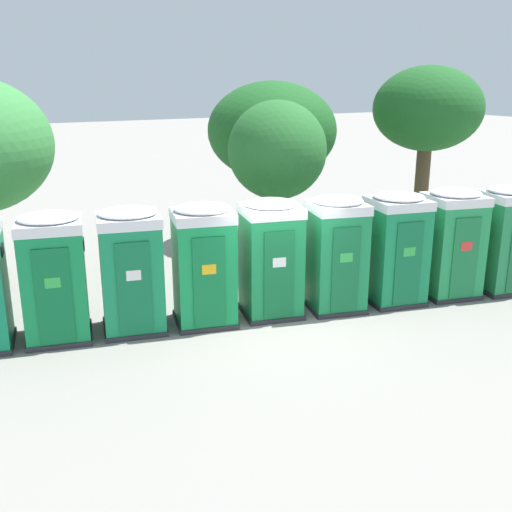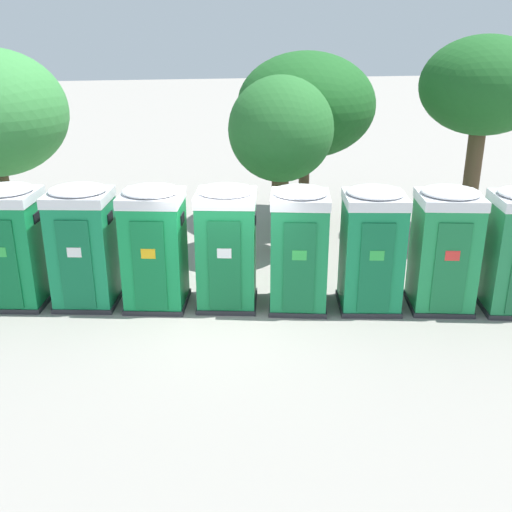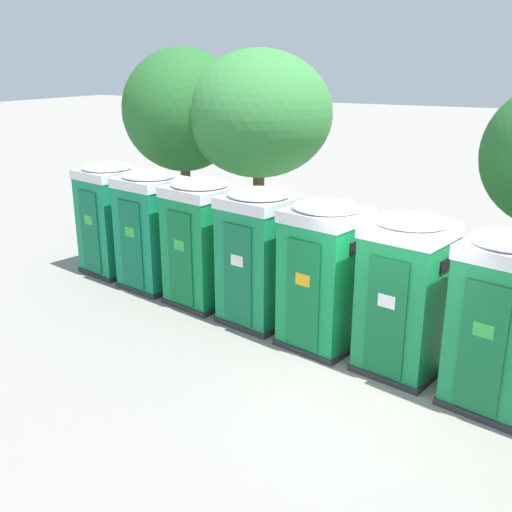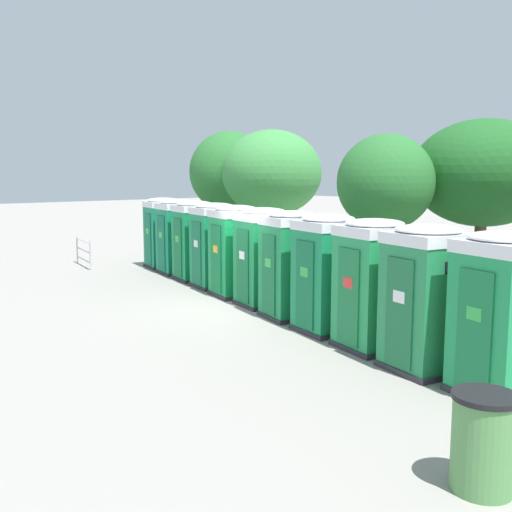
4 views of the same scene
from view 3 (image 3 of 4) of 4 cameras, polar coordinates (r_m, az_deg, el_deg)
ground_plane at (r=9.59m, az=11.92°, el=-11.68°), size 120.00×120.00×0.00m
portapotty_0 at (r=14.09m, az=-13.66°, el=3.54°), size 1.45×1.44×2.54m
portapotty_1 at (r=12.95m, az=-9.89°, el=2.52°), size 1.44×1.41×2.54m
portapotty_2 at (r=11.92m, az=-5.22°, el=1.36°), size 1.46×1.43×2.54m
portapotty_3 at (r=10.98m, az=0.25°, el=-0.03°), size 1.46×1.43×2.54m
portapotty_4 at (r=10.12m, az=6.48°, el=-1.75°), size 1.47×1.44×2.54m
portapotty_5 at (r=9.50m, az=14.03°, el=-3.55°), size 1.44×1.43×2.54m
portapotty_6 at (r=8.95m, az=22.23°, el=-5.77°), size 1.42×1.44×2.54m
street_tree_1 at (r=16.27m, az=-6.95°, el=13.58°), size 3.17×3.17×5.06m
street_tree_3 at (r=15.52m, az=0.27°, el=13.34°), size 3.73×3.73×5.02m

